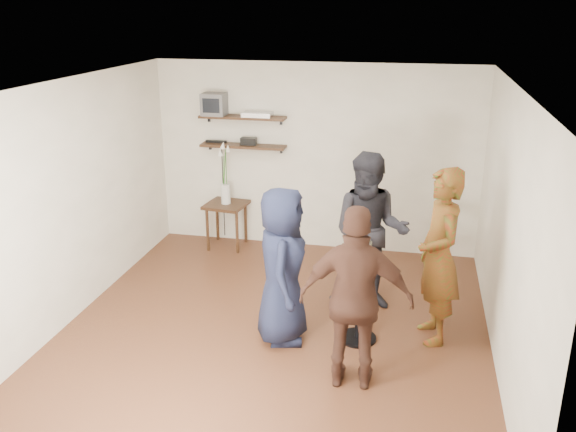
{
  "coord_description": "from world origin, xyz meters",
  "views": [
    {
      "loc": [
        1.35,
        -5.63,
        3.33
      ],
      "look_at": [
        0.06,
        0.4,
        1.17
      ],
      "focal_mm": 38.0,
      "sensor_mm": 36.0,
      "label": 1
    }
  ],
  "objects_px": {
    "drinks_table": "(360,288)",
    "person_brown": "(356,299)",
    "person_navy": "(282,266)",
    "side_table": "(226,210)",
    "crt_monitor": "(215,104)",
    "dvd_deck": "(258,114)",
    "person_plaid": "(439,256)",
    "person_dark": "(370,232)",
    "radio": "(249,141)"
  },
  "relations": [
    {
      "from": "side_table",
      "to": "person_dark",
      "type": "bearing_deg",
      "value": -33.45
    },
    {
      "from": "radio",
      "to": "person_brown",
      "type": "relative_size",
      "value": 0.13
    },
    {
      "from": "side_table",
      "to": "drinks_table",
      "type": "relative_size",
      "value": 0.7
    },
    {
      "from": "radio",
      "to": "side_table",
      "type": "distance_m",
      "value": 1.04
    },
    {
      "from": "person_plaid",
      "to": "crt_monitor",
      "type": "bearing_deg",
      "value": -140.71
    },
    {
      "from": "dvd_deck",
      "to": "side_table",
      "type": "xyz_separation_m",
      "value": [
        -0.44,
        -0.17,
        -1.36
      ]
    },
    {
      "from": "person_dark",
      "to": "person_brown",
      "type": "xyz_separation_m",
      "value": [
        0.01,
        -1.58,
        -0.05
      ]
    },
    {
      "from": "crt_monitor",
      "to": "person_plaid",
      "type": "distance_m",
      "value": 3.9
    },
    {
      "from": "person_plaid",
      "to": "side_table",
      "type": "bearing_deg",
      "value": -140.03
    },
    {
      "from": "crt_monitor",
      "to": "radio",
      "type": "height_order",
      "value": "crt_monitor"
    },
    {
      "from": "crt_monitor",
      "to": "side_table",
      "type": "height_order",
      "value": "crt_monitor"
    },
    {
      "from": "person_brown",
      "to": "crt_monitor",
      "type": "bearing_deg",
      "value": -56.39
    },
    {
      "from": "person_plaid",
      "to": "person_dark",
      "type": "relative_size",
      "value": 1.01
    },
    {
      "from": "side_table",
      "to": "person_navy",
      "type": "bearing_deg",
      "value": -60.19
    },
    {
      "from": "side_table",
      "to": "person_navy",
      "type": "xyz_separation_m",
      "value": [
        1.34,
        -2.33,
        0.28
      ]
    },
    {
      "from": "side_table",
      "to": "person_brown",
      "type": "relative_size",
      "value": 0.38
    },
    {
      "from": "crt_monitor",
      "to": "person_navy",
      "type": "relative_size",
      "value": 0.19
    },
    {
      "from": "crt_monitor",
      "to": "dvd_deck",
      "type": "xyz_separation_m",
      "value": [
        0.61,
        0.0,
        -0.12
      ]
    },
    {
      "from": "person_dark",
      "to": "crt_monitor",
      "type": "bearing_deg",
      "value": 147.19
    },
    {
      "from": "person_plaid",
      "to": "person_dark",
      "type": "bearing_deg",
      "value": -143.49
    },
    {
      "from": "radio",
      "to": "person_dark",
      "type": "height_order",
      "value": "person_dark"
    },
    {
      "from": "dvd_deck",
      "to": "person_navy",
      "type": "relative_size",
      "value": 0.24
    },
    {
      "from": "drinks_table",
      "to": "crt_monitor",
      "type": "bearing_deg",
      "value": 133.92
    },
    {
      "from": "person_brown",
      "to": "person_dark",
      "type": "bearing_deg",
      "value": -92.19
    },
    {
      "from": "person_dark",
      "to": "person_plaid",
      "type": "bearing_deg",
      "value": -36.51
    },
    {
      "from": "crt_monitor",
      "to": "side_table",
      "type": "bearing_deg",
      "value": -45.21
    },
    {
      "from": "person_plaid",
      "to": "person_brown",
      "type": "distance_m",
      "value": 1.23
    },
    {
      "from": "drinks_table",
      "to": "person_brown",
      "type": "height_order",
      "value": "person_brown"
    },
    {
      "from": "drinks_table",
      "to": "person_plaid",
      "type": "relative_size",
      "value": 0.5
    },
    {
      "from": "side_table",
      "to": "crt_monitor",
      "type": "bearing_deg",
      "value": 134.79
    },
    {
      "from": "crt_monitor",
      "to": "person_navy",
      "type": "distance_m",
      "value": 3.16
    },
    {
      "from": "side_table",
      "to": "person_brown",
      "type": "xyz_separation_m",
      "value": [
        2.15,
        -2.99,
        0.32
      ]
    },
    {
      "from": "person_dark",
      "to": "person_brown",
      "type": "distance_m",
      "value": 1.58
    },
    {
      "from": "drinks_table",
      "to": "person_navy",
      "type": "distance_m",
      "value": 0.82
    },
    {
      "from": "side_table",
      "to": "person_navy",
      "type": "relative_size",
      "value": 0.39
    },
    {
      "from": "radio",
      "to": "person_navy",
      "type": "xyz_separation_m",
      "value": [
        1.04,
        -2.51,
        -0.7
      ]
    },
    {
      "from": "side_table",
      "to": "person_plaid",
      "type": "distance_m",
      "value": 3.52
    },
    {
      "from": "dvd_deck",
      "to": "radio",
      "type": "relative_size",
      "value": 1.82
    },
    {
      "from": "person_brown",
      "to": "radio",
      "type": "bearing_deg",
      "value": -62.38
    },
    {
      "from": "crt_monitor",
      "to": "dvd_deck",
      "type": "bearing_deg",
      "value": 0.0
    },
    {
      "from": "drinks_table",
      "to": "person_plaid",
      "type": "height_order",
      "value": "person_plaid"
    },
    {
      "from": "drinks_table",
      "to": "person_navy",
      "type": "xyz_separation_m",
      "value": [
        -0.78,
        -0.13,
        0.23
      ]
    },
    {
      "from": "crt_monitor",
      "to": "dvd_deck",
      "type": "distance_m",
      "value": 0.62
    },
    {
      "from": "side_table",
      "to": "person_brown",
      "type": "distance_m",
      "value": 3.7
    },
    {
      "from": "person_navy",
      "to": "person_brown",
      "type": "bearing_deg",
      "value": -138.4
    },
    {
      "from": "drinks_table",
      "to": "person_brown",
      "type": "distance_m",
      "value": 0.83
    },
    {
      "from": "radio",
      "to": "drinks_table",
      "type": "distance_m",
      "value": 3.13
    },
    {
      "from": "crt_monitor",
      "to": "side_table",
      "type": "relative_size",
      "value": 0.49
    },
    {
      "from": "dvd_deck",
      "to": "person_dark",
      "type": "bearing_deg",
      "value": -42.99
    },
    {
      "from": "drinks_table",
      "to": "person_navy",
      "type": "relative_size",
      "value": 0.56
    }
  ]
}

